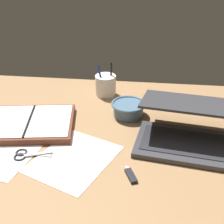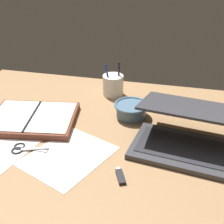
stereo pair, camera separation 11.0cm
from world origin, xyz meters
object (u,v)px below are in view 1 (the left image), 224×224
at_px(pen_cup, 106,85).
at_px(planner, 30,123).
at_px(scissors, 25,155).
at_px(laptop, 186,130).
at_px(bowl, 128,108).

xyz_separation_m(pen_cup, planner, (-0.24, -0.30, -0.03)).
relative_size(pen_cup, scissors, 1.24).
bearing_deg(planner, laptop, -12.32).
bearing_deg(laptop, scissors, -157.01).
distance_m(bowl, pen_cup, 0.21).
relative_size(laptop, planner, 1.01).
bearing_deg(scissors, pen_cup, 58.92).
bearing_deg(laptop, planner, -175.43).
height_order(pen_cup, scissors, pen_cup).
bearing_deg(pen_cup, scissors, -112.90).
bearing_deg(laptop, pen_cup, 141.67).
distance_m(laptop, bowl, 0.26).
bearing_deg(planner, pen_cup, 42.13).
distance_m(bowl, scissors, 0.43).
bearing_deg(pen_cup, laptop, -46.34).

